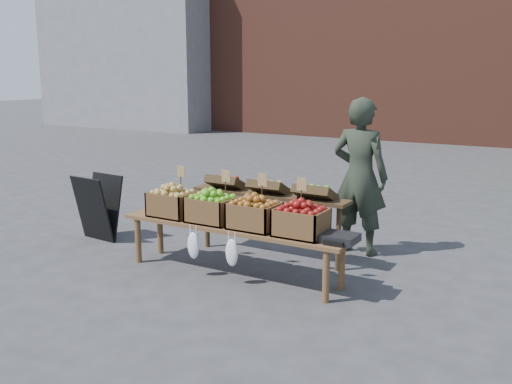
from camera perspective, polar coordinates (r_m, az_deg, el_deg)
The scene contains 11 objects.
ground at distance 6.66m, azimuth 2.11°, elevation -7.47°, with size 80.00×80.00×0.00m, color #3E3E40.
grey_building at distance 25.17m, azimuth -12.34°, elevation 14.44°, with size 8.00×3.00×7.00m, color slate.
vendor at distance 7.05m, azimuth 10.34°, elevation 1.52°, with size 0.70×0.46×1.92m, color #283023.
chalkboard_sign at distance 7.89m, azimuth -15.50°, elevation -1.49°, with size 0.58×0.32×0.89m, color black, non-canonical shape.
back_table at distance 6.82m, azimuth 1.27°, elevation -2.43°, with size 2.10×0.44×1.04m, color #3B2A17, non-canonical shape.
display_bench at distance 6.31m, azimuth -2.32°, elevation -5.83°, with size 2.70×0.56×0.57m, color brown, non-canonical shape.
crate_golden_apples at distance 6.67m, azimuth -8.32°, elevation -1.20°, with size 0.50×0.40×0.28m, color #A59C3A, non-canonical shape.
crate_russet_pears at distance 6.35m, azimuth -4.44°, elevation -1.77°, with size 0.50×0.40×0.28m, color #3A891A, non-canonical shape.
crate_red_apples at distance 6.06m, azimuth -0.16°, elevation -2.39°, with size 0.50×0.40×0.28m, color #9F5E24, non-canonical shape.
crate_green_apples at distance 5.80m, azimuth 4.52°, elevation -3.06°, with size 0.50×0.40×0.28m, color maroon, non-canonical shape.
weighing_scale at distance 5.66m, azimuth 8.38°, elevation -4.57°, with size 0.34×0.30×0.08m, color black.
Camera 1 is at (2.98, -5.53, 2.18)m, focal length 40.00 mm.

